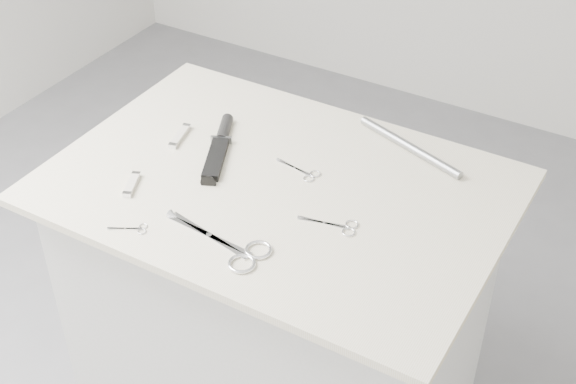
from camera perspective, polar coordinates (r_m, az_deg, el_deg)
The scene contains 10 objects.
plinth at distance 2.08m, azimuth -0.66°, elevation -9.80°, with size 0.90×0.60×0.90m, color beige.
display_board at distance 1.77m, azimuth -0.77°, elevation 0.36°, with size 1.00×0.70×0.02m, color beige.
large_shears at distance 1.59m, azimuth -3.78°, elevation -4.06°, with size 0.25×0.11×0.01m.
embroidery_scissors_a at distance 1.65m, azimuth 3.65°, elevation -2.43°, with size 0.13×0.06×0.00m.
embroidery_scissors_b at distance 1.80m, azimuth 1.15°, elevation 1.40°, with size 0.11×0.05×0.00m.
tiny_scissors at distance 1.67m, azimuth -10.94°, elevation -2.59°, with size 0.08×0.06×0.00m.
sheathed_knife at distance 1.88m, azimuth -4.88°, elevation 3.39°, with size 0.14×0.24×0.03m.
pocket_knife_a at distance 1.93m, azimuth -7.70°, elevation 3.98°, with size 0.04×0.10×0.01m.
pocket_knife_b at distance 1.79m, azimuth -11.05°, elevation 0.53°, with size 0.05×0.08×0.01m.
metal_rail at distance 1.88m, azimuth 8.64°, elevation 3.21°, with size 0.02×0.02×0.30m, color gray.
Camera 1 is at (0.73, -1.21, 1.98)m, focal length 50.00 mm.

